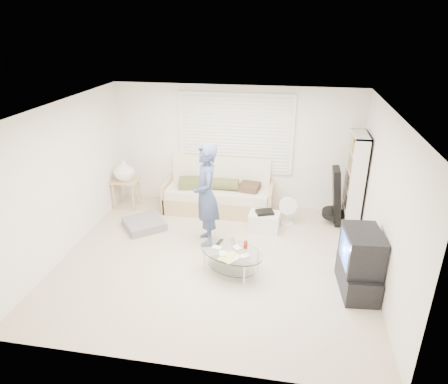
% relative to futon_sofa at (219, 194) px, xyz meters
% --- Properties ---
extents(ground, '(5.00, 5.00, 0.00)m').
position_rel_futon_sofa_xyz_m(ground, '(0.29, -1.88, -0.35)').
color(ground, '#BFAD95').
rests_on(ground, ground).
extents(room_shell, '(5.02, 4.52, 2.51)m').
position_rel_futon_sofa_xyz_m(room_shell, '(0.29, -1.40, 1.28)').
color(room_shell, white).
rests_on(room_shell, ground).
extents(window_blinds, '(2.32, 0.08, 1.62)m').
position_rel_futon_sofa_xyz_m(window_blinds, '(0.29, 0.32, 1.20)').
color(window_blinds, silver).
rests_on(window_blinds, ground).
extents(futon_sofa, '(2.20, 0.89, 1.08)m').
position_rel_futon_sofa_xyz_m(futon_sofa, '(0.00, 0.00, 0.00)').
color(futon_sofa, tan).
rests_on(futon_sofa, ground).
extents(grey_floor_pillow, '(0.96, 0.96, 0.15)m').
position_rel_futon_sofa_xyz_m(grey_floor_pillow, '(-1.25, -1.03, -0.28)').
color(grey_floor_pillow, slate).
rests_on(grey_floor_pillow, ground).
extents(side_table, '(0.53, 0.43, 1.06)m').
position_rel_futon_sofa_xyz_m(side_table, '(-1.93, -0.20, 0.43)').
color(side_table, tan).
rests_on(side_table, ground).
extents(bookshelf, '(0.28, 0.76, 1.80)m').
position_rel_futon_sofa_xyz_m(bookshelf, '(2.61, -0.20, 0.54)').
color(bookshelf, white).
rests_on(bookshelf, ground).
extents(guitar_case, '(0.40, 0.41, 1.12)m').
position_rel_futon_sofa_xyz_m(guitar_case, '(2.31, -0.23, 0.14)').
color(guitar_case, black).
rests_on(guitar_case, ground).
extents(floor_fan, '(0.36, 0.23, 0.58)m').
position_rel_futon_sofa_xyz_m(floor_fan, '(1.43, -0.42, -0.02)').
color(floor_fan, white).
rests_on(floor_fan, ground).
extents(storage_bin, '(0.59, 0.43, 0.39)m').
position_rel_futon_sofa_xyz_m(storage_bin, '(1.00, -0.71, -0.18)').
color(storage_bin, white).
rests_on(storage_bin, ground).
extents(tv_unit, '(0.55, 0.92, 0.96)m').
position_rel_futon_sofa_xyz_m(tv_unit, '(2.48, -2.30, 0.11)').
color(tv_unit, black).
rests_on(tv_unit, ground).
extents(coffee_table, '(1.24, 1.04, 0.51)m').
position_rel_futon_sofa_xyz_m(coffee_table, '(0.61, -2.20, -0.03)').
color(coffee_table, silver).
rests_on(coffee_table, ground).
extents(standing_person, '(0.63, 0.77, 1.81)m').
position_rel_futon_sofa_xyz_m(standing_person, '(0.04, -1.34, 0.55)').
color(standing_person, '#314664').
rests_on(standing_person, ground).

